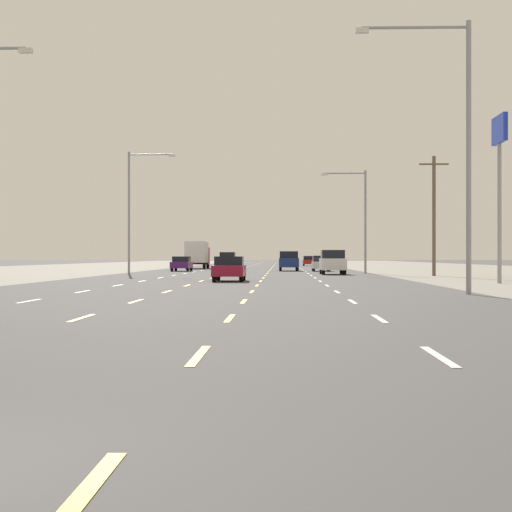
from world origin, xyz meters
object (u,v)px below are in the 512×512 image
at_px(streetlight_left_row_1, 133,204).
at_px(streetlight_right_row_1, 361,213).
at_px(sedan_far_left_midfar, 182,264).
at_px(hatchback_far_right_distant_a, 309,261).
at_px(sedan_center_turn_nearest, 229,268).
at_px(suv_far_right_near, 333,262).
at_px(box_truck_far_left_farther, 197,253).
at_px(streetlight_right_row_0, 457,136).
at_px(suv_inner_left_farthest, 228,260).
at_px(pole_sign_right_row_1, 499,153).
at_px(hatchback_far_right_mid, 321,263).
at_px(suv_inner_right_far, 289,261).

xyz_separation_m(streetlight_left_row_1, streetlight_right_row_1, (19.51, 0.00, -0.89)).
bearing_deg(sedan_far_left_midfar, hatchback_far_right_distant_a, 73.44).
distance_m(hatchback_far_right_distant_a, streetlight_left_row_1, 61.42).
relative_size(sedan_center_turn_nearest, suv_far_right_near, 0.92).
height_order(sedan_center_turn_nearest, box_truck_far_left_farther, box_truck_far_left_farther).
relative_size(sedan_center_turn_nearest, streetlight_right_row_0, 0.43).
relative_size(sedan_far_left_midfar, suv_inner_left_farthest, 0.92).
bearing_deg(pole_sign_right_row_1, streetlight_right_row_0, -110.42).
xyz_separation_m(streetlight_right_row_0, streetlight_left_row_1, (-19.48, 39.95, -0.06)).
bearing_deg(streetlight_right_row_1, hatchback_far_right_mid, 104.59).
distance_m(hatchback_far_right_distant_a, pole_sign_right_row_1, 85.61).
bearing_deg(streetlight_right_row_1, sedan_center_turn_nearest, -113.27).
bearing_deg(suv_inner_left_farthest, pole_sign_right_row_1, -72.09).
relative_size(pole_sign_right_row_1, streetlight_left_row_1, 0.87).
bearing_deg(sedan_center_turn_nearest, box_truck_far_left_farther, 97.68).
distance_m(pole_sign_right_row_1, streetlight_right_row_1, 26.79).
xyz_separation_m(hatchback_far_right_mid, suv_inner_right_far, (-3.15, 2.29, 0.24)).
height_order(sedan_far_left_midfar, box_truck_far_left_farther, box_truck_far_left_farther).
xyz_separation_m(sedan_far_left_midfar, pole_sign_right_row_1, (21.75, -37.57, 6.32)).
height_order(box_truck_far_left_farther, streetlight_right_row_0, streetlight_right_row_0).
height_order(suv_inner_right_far, box_truck_far_left_farther, box_truck_far_left_farther).
distance_m(sedan_center_turn_nearest, hatchback_far_right_mid, 34.61).
bearing_deg(hatchback_far_right_distant_a, sedan_far_left_midfar, -106.56).
xyz_separation_m(hatchback_far_right_distant_a, streetlight_right_row_0, (2.53, -98.75, 5.30)).
height_order(hatchback_far_right_mid, streetlight_right_row_0, streetlight_right_row_0).
bearing_deg(suv_inner_left_farthest, sedan_far_left_midfar, -99.97).
relative_size(sedan_center_turn_nearest, streetlight_right_row_1, 0.51).
height_order(hatchback_far_right_mid, pole_sign_right_row_1, pole_sign_right_row_1).
distance_m(sedan_far_left_midfar, box_truck_far_left_farther, 18.27).
xyz_separation_m(sedan_center_turn_nearest, suv_inner_left_farthest, (-3.45, 53.46, 0.27)).
height_order(suv_inner_right_far, streetlight_left_row_1, streetlight_left_row_1).
bearing_deg(sedan_center_turn_nearest, suv_inner_left_farthest, 93.69).
xyz_separation_m(suv_far_right_near, sedan_far_left_midfar, (-14.07, 14.78, -0.27)).
distance_m(suv_inner_left_farthest, pole_sign_right_row_1, 60.03).
height_order(sedan_far_left_midfar, suv_inner_left_farthest, suv_inner_left_farthest).
bearing_deg(streetlight_right_row_0, streetlight_left_row_1, 115.99).
bearing_deg(box_truck_far_left_farther, hatchback_far_right_distant_a, 63.86).
bearing_deg(hatchback_far_right_mid, streetlight_right_row_0, -86.81).
relative_size(suv_inner_left_farthest, pole_sign_right_row_1, 0.54).
bearing_deg(streetlight_right_row_1, suv_inner_left_farthest, 113.47).
xyz_separation_m(hatchback_far_right_mid, pole_sign_right_row_1, (7.95, -37.27, 6.29)).
height_order(sedan_center_turn_nearest, suv_far_right_near, suv_far_right_near).
distance_m(hatchback_far_right_mid, suv_inner_left_farthest, 22.16).
xyz_separation_m(suv_inner_right_far, streetlight_right_row_1, (6.02, -13.32, 4.11)).
bearing_deg(suv_inner_left_farthest, streetlight_right_row_1, -66.53).
xyz_separation_m(suv_inner_right_far, streetlight_right_row_0, (5.99, -53.27, 5.05)).
xyz_separation_m(suv_inner_right_far, suv_inner_left_farthest, (-7.27, 17.28, 0.00)).
bearing_deg(suv_far_right_near, hatchback_far_right_distant_a, 89.96).
bearing_deg(streetlight_right_row_1, suv_far_right_near, -127.05).
distance_m(suv_inner_right_far, pole_sign_right_row_1, 41.52).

